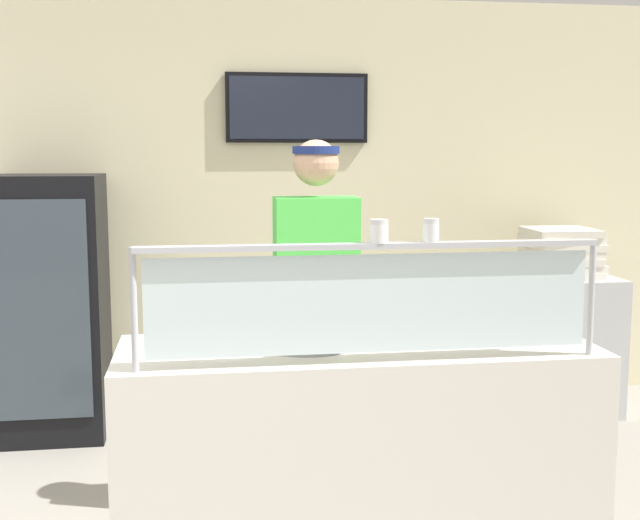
{
  "coord_description": "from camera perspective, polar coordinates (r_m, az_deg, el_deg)",
  "views": [
    {
      "loc": [
        0.33,
        -2.73,
        1.71
      ],
      "look_at": [
        0.79,
        0.36,
        1.29
      ],
      "focal_mm": 45.61,
      "sensor_mm": 36.0,
      "label": 1
    }
  ],
  "objects": [
    {
      "name": "ground_plane",
      "position": [
        4.15,
        0.68,
        -16.65
      ],
      "size": [
        12.0,
        12.0,
        0.0
      ],
      "primitive_type": "plane",
      "color": "gray",
      "rests_on": "ground"
    },
    {
      "name": "shop_rear_unit",
      "position": [
        5.47,
        -2.12,
        3.99
      ],
      "size": [
        6.27,
        0.13,
        2.7
      ],
      "color": "beige",
      "rests_on": "ground"
    },
    {
      "name": "serving_counter",
      "position": [
        3.35,
        2.59,
        -13.92
      ],
      "size": [
        1.87,
        0.65,
        0.95
      ],
      "primitive_type": "cube",
      "color": "silver",
      "rests_on": "ground"
    },
    {
      "name": "sneeze_guard",
      "position": [
        2.9,
        3.69,
        -1.92
      ],
      "size": [
        1.69,
        0.06,
        0.44
      ],
      "color": "#B2B5BC",
      "rests_on": "serving_counter"
    },
    {
      "name": "pizza_tray",
      "position": [
        3.22,
        -0.96,
        -5.65
      ],
      "size": [
        0.42,
        0.42,
        0.04
      ],
      "color": "#9EA0A8",
      "rests_on": "serving_counter"
    },
    {
      "name": "pizza_server",
      "position": [
        3.2,
        -1.02,
        -5.35
      ],
      "size": [
        0.15,
        0.29,
        0.01
      ],
      "primitive_type": "cube",
      "rotation": [
        0.0,
        0.0,
        -0.28
      ],
      "color": "#ADAFB7",
      "rests_on": "pizza_tray"
    },
    {
      "name": "parmesan_shaker",
      "position": [
        2.88,
        4.16,
        1.92
      ],
      "size": [
        0.07,
        0.07,
        0.08
      ],
      "color": "white",
      "rests_on": "sneeze_guard"
    },
    {
      "name": "pepper_flake_shaker",
      "position": [
        2.93,
        7.79,
        1.97
      ],
      "size": [
        0.06,
        0.06,
        0.08
      ],
      "color": "white",
      "rests_on": "sneeze_guard"
    },
    {
      "name": "worker_figure",
      "position": [
        3.77,
        -0.2,
        -3.09
      ],
      "size": [
        0.41,
        0.5,
        1.76
      ],
      "color": "#23232D",
      "rests_on": "ground"
    },
    {
      "name": "drink_fridge",
      "position": [
        5.14,
        -18.59,
        -3.09
      ],
      "size": [
        0.67,
        0.63,
        1.57
      ],
      "color": "black",
      "rests_on": "ground"
    },
    {
      "name": "prep_shelf",
      "position": [
        5.6,
        16.38,
        -5.67
      ],
      "size": [
        0.7,
        0.55,
        0.9
      ],
      "primitive_type": "cube",
      "color": "#B7BABF",
      "rests_on": "ground"
    },
    {
      "name": "pizza_box_stack",
      "position": [
        5.49,
        16.57,
        0.5
      ],
      "size": [
        0.46,
        0.44,
        0.31
      ],
      "color": "silver",
      "rests_on": "prep_shelf"
    }
  ]
}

